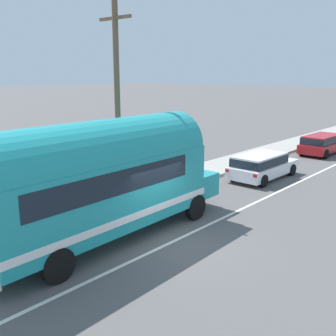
{
  "coord_description": "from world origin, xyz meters",
  "views": [
    {
      "loc": [
        8.21,
        -9.4,
        5.6
      ],
      "look_at": [
        -1.57,
        1.6,
        2.05
      ],
      "focal_mm": 42.51,
      "sensor_mm": 36.0,
      "label": 1
    }
  ],
  "objects_px": {
    "utility_pole": "(117,102)",
    "car_second": "(323,143)",
    "painted_bus": "(91,178)",
    "car_lead": "(262,165)"
  },
  "relations": [
    {
      "from": "car_second",
      "to": "car_lead",
      "type": "bearing_deg",
      "value": -89.2
    },
    {
      "from": "painted_bus",
      "to": "car_lead",
      "type": "xyz_separation_m",
      "value": [
        -0.01,
        11.3,
        -1.52
      ]
    },
    {
      "from": "painted_bus",
      "to": "car_lead",
      "type": "distance_m",
      "value": 11.4
    },
    {
      "from": "painted_bus",
      "to": "car_lead",
      "type": "bearing_deg",
      "value": 90.05
    },
    {
      "from": "utility_pole",
      "to": "painted_bus",
      "type": "bearing_deg",
      "value": -53.21
    },
    {
      "from": "utility_pole",
      "to": "car_lead",
      "type": "bearing_deg",
      "value": 71.6
    },
    {
      "from": "utility_pole",
      "to": "painted_bus",
      "type": "xyz_separation_m",
      "value": [
        2.61,
        -3.49,
        -2.12
      ]
    },
    {
      "from": "utility_pole",
      "to": "car_second",
      "type": "relative_size",
      "value": 1.76
    },
    {
      "from": "utility_pole",
      "to": "car_lead",
      "type": "height_order",
      "value": "utility_pole"
    },
    {
      "from": "car_lead",
      "to": "car_second",
      "type": "xyz_separation_m",
      "value": [
        -0.12,
        8.92,
        0.0
      ]
    }
  ]
}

